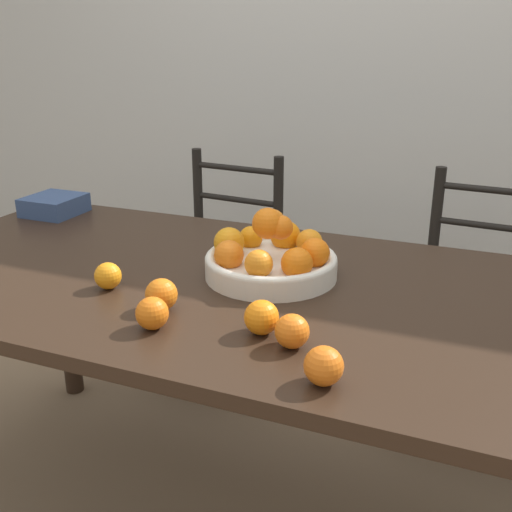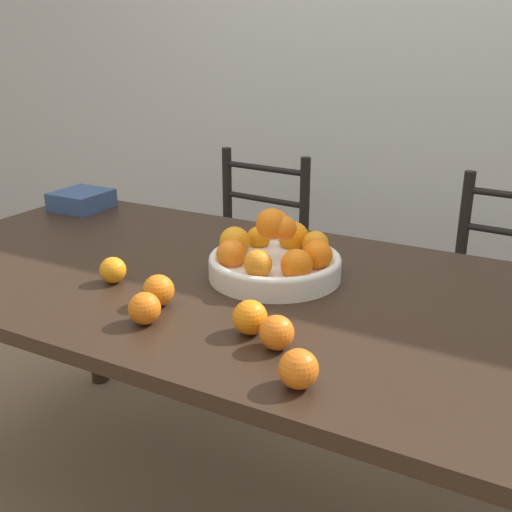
{
  "view_description": "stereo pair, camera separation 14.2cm",
  "coord_description": "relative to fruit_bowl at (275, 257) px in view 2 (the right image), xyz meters",
  "views": [
    {
      "loc": [
        0.59,
        -1.27,
        1.34
      ],
      "look_at": [
        0.09,
        -0.04,
        0.86
      ],
      "focal_mm": 42.0,
      "sensor_mm": 36.0,
      "label": 1
    },
    {
      "loc": [
        0.72,
        -1.21,
        1.34
      ],
      "look_at": [
        0.09,
        -0.04,
        0.86
      ],
      "focal_mm": 42.0,
      "sensor_mm": 36.0,
      "label": 2
    }
  ],
  "objects": [
    {
      "name": "orange_loose_1",
      "position": [
        0.09,
        -0.3,
        -0.02
      ],
      "size": [
        0.07,
        0.07,
        0.07
      ],
      "color": "orange",
      "rests_on": "dining_table"
    },
    {
      "name": "dining_table",
      "position": [
        -0.09,
        -0.06,
        -0.14
      ],
      "size": [
        1.92,
        0.94,
        0.77
      ],
      "color": "black",
      "rests_on": "ground_plane"
    },
    {
      "name": "book_stack",
      "position": [
        -0.9,
        0.26,
        -0.02
      ],
      "size": [
        0.17,
        0.18,
        0.06
      ],
      "color": "#334770",
      "rests_on": "dining_table"
    },
    {
      "name": "orange_loose_0",
      "position": [
        -0.13,
        -0.37,
        -0.02
      ],
      "size": [
        0.07,
        0.07,
        0.07
      ],
      "color": "orange",
      "rests_on": "dining_table"
    },
    {
      "name": "fruit_bowl",
      "position": [
        0.0,
        0.0,
        0.0
      ],
      "size": [
        0.34,
        0.34,
        0.18
      ],
      "color": "silver",
      "rests_on": "dining_table"
    },
    {
      "name": "orange_loose_3",
      "position": [
        -0.16,
        -0.28,
        -0.02
      ],
      "size": [
        0.07,
        0.07,
        0.07
      ],
      "color": "orange",
      "rests_on": "dining_table"
    },
    {
      "name": "chair_left",
      "position": [
        -0.49,
        0.72,
        -0.37
      ],
      "size": [
        0.46,
        0.44,
        0.91
      ],
      "rotation": [
        0.0,
        0.0,
        -0.09
      ],
      "color": "black",
      "rests_on": "ground_plane"
    },
    {
      "name": "chair_right",
      "position": [
        0.5,
        0.72,
        -0.37
      ],
      "size": [
        0.45,
        0.43,
        0.91
      ],
      "rotation": [
        0.0,
        0.0,
        -0.08
      ],
      "color": "black",
      "rests_on": "ground_plane"
    },
    {
      "name": "wall_back",
      "position": [
        -0.09,
        1.46,
        0.48
      ],
      "size": [
        8.0,
        0.06,
        2.6
      ],
      "color": "beige",
      "rests_on": "ground_plane"
    },
    {
      "name": "orange_loose_5",
      "position": [
        0.27,
        -0.44,
        -0.02
      ],
      "size": [
        0.07,
        0.07,
        0.07
      ],
      "color": "orange",
      "rests_on": "dining_table"
    },
    {
      "name": "orange_loose_2",
      "position": [
        -0.34,
        -0.22,
        -0.02
      ],
      "size": [
        0.07,
        0.07,
        0.07
      ],
      "color": "orange",
      "rests_on": "dining_table"
    },
    {
      "name": "orange_loose_4",
      "position": [
        0.17,
        -0.34,
        -0.02
      ],
      "size": [
        0.07,
        0.07,
        0.07
      ],
      "color": "orange",
      "rests_on": "dining_table"
    }
  ]
}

